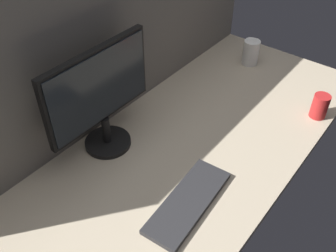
{
  "coord_description": "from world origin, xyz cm",
  "views": [
    {
      "loc": [
        -90.64,
        -61.1,
        102.35
      ],
      "look_at": [
        -8.14,
        0.0,
        14.0
      ],
      "focal_mm": 40.26,
      "sensor_mm": 36.0,
      "label": 1
    }
  ],
  "objects_px": {
    "keyboard": "(188,202)",
    "mug_red_plastic": "(320,106)",
    "mug_ceramic_white": "(251,52)",
    "monitor": "(100,95)"
  },
  "relations": [
    {
      "from": "keyboard",
      "to": "mug_ceramic_white",
      "type": "relative_size",
      "value": 2.92
    },
    {
      "from": "monitor",
      "to": "mug_ceramic_white",
      "type": "bearing_deg",
      "value": -9.37
    },
    {
      "from": "mug_red_plastic",
      "to": "mug_ceramic_white",
      "type": "xyz_separation_m",
      "value": [
        0.21,
        0.44,
        0.01
      ]
    },
    {
      "from": "keyboard",
      "to": "mug_red_plastic",
      "type": "xyz_separation_m",
      "value": [
        0.72,
        -0.16,
        0.04
      ]
    },
    {
      "from": "mug_red_plastic",
      "to": "mug_ceramic_white",
      "type": "relative_size",
      "value": 0.84
    },
    {
      "from": "monitor",
      "to": "mug_red_plastic",
      "type": "height_order",
      "value": "monitor"
    },
    {
      "from": "monitor",
      "to": "keyboard",
      "type": "bearing_deg",
      "value": -95.61
    },
    {
      "from": "keyboard",
      "to": "mug_ceramic_white",
      "type": "height_order",
      "value": "mug_ceramic_white"
    },
    {
      "from": "monitor",
      "to": "mug_red_plastic",
      "type": "distance_m",
      "value": 0.92
    },
    {
      "from": "mug_ceramic_white",
      "to": "mug_red_plastic",
      "type": "bearing_deg",
      "value": -114.95
    }
  ]
}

